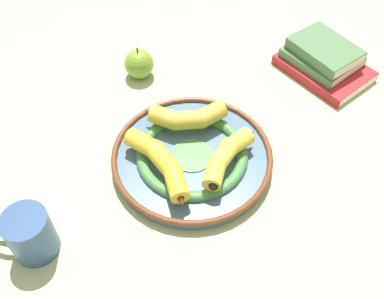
{
  "coord_description": "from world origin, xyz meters",
  "views": [
    {
      "loc": [
        0.16,
        0.52,
        0.73
      ],
      "look_at": [
        0.01,
        -0.02,
        0.04
      ],
      "focal_mm": 42.0,
      "sensor_mm": 36.0,
      "label": 1
    }
  ],
  "objects_px": {
    "apple": "(139,64)",
    "banana_c": "(186,117)",
    "banana_a": "(226,156)",
    "coffee_mug": "(29,234)",
    "book_stack": "(324,60)",
    "decorative_bowl": "(192,157)",
    "banana_b": "(162,163)"
  },
  "relations": [
    {
      "from": "banana_c",
      "to": "apple",
      "type": "relative_size",
      "value": 2.17
    },
    {
      "from": "apple",
      "to": "decorative_bowl",
      "type": "bearing_deg",
      "value": 99.53
    },
    {
      "from": "decorative_bowl",
      "to": "banana_c",
      "type": "relative_size",
      "value": 1.83
    },
    {
      "from": "banana_b",
      "to": "apple",
      "type": "relative_size",
      "value": 2.41
    },
    {
      "from": "banana_b",
      "to": "banana_c",
      "type": "xyz_separation_m",
      "value": [
        -0.08,
        -0.1,
        0.0
      ]
    },
    {
      "from": "banana_a",
      "to": "apple",
      "type": "relative_size",
      "value": 1.75
    },
    {
      "from": "book_stack",
      "to": "apple",
      "type": "xyz_separation_m",
      "value": [
        0.43,
        -0.1,
        0.0
      ]
    },
    {
      "from": "decorative_bowl",
      "to": "book_stack",
      "type": "height_order",
      "value": "book_stack"
    },
    {
      "from": "banana_a",
      "to": "coffee_mug",
      "type": "height_order",
      "value": "coffee_mug"
    },
    {
      "from": "banana_a",
      "to": "banana_c",
      "type": "relative_size",
      "value": 0.81
    },
    {
      "from": "banana_c",
      "to": "apple",
      "type": "xyz_separation_m",
      "value": [
        0.06,
        -0.22,
        -0.02
      ]
    },
    {
      "from": "book_stack",
      "to": "coffee_mug",
      "type": "xyz_separation_m",
      "value": [
        0.7,
        0.29,
        0.02
      ]
    },
    {
      "from": "banana_c",
      "to": "coffee_mug",
      "type": "distance_m",
      "value": 0.38
    },
    {
      "from": "banana_c",
      "to": "apple",
      "type": "height_order",
      "value": "apple"
    },
    {
      "from": "decorative_bowl",
      "to": "banana_c",
      "type": "distance_m",
      "value": 0.08
    },
    {
      "from": "banana_a",
      "to": "coffee_mug",
      "type": "bearing_deg",
      "value": -32.14
    },
    {
      "from": "decorative_bowl",
      "to": "book_stack",
      "type": "bearing_deg",
      "value": -154.0
    },
    {
      "from": "banana_a",
      "to": "coffee_mug",
      "type": "relative_size",
      "value": 1.18
    },
    {
      "from": "apple",
      "to": "banana_c",
      "type": "bearing_deg",
      "value": 104.74
    },
    {
      "from": "apple",
      "to": "banana_a",
      "type": "bearing_deg",
      "value": 107.56
    },
    {
      "from": "banana_a",
      "to": "banana_b",
      "type": "xyz_separation_m",
      "value": [
        0.12,
        -0.02,
        0.0
      ]
    },
    {
      "from": "banana_c",
      "to": "apple",
      "type": "distance_m",
      "value": 0.23
    },
    {
      "from": "banana_b",
      "to": "book_stack",
      "type": "bearing_deg",
      "value": -84.52
    },
    {
      "from": "banana_a",
      "to": "banana_c",
      "type": "distance_m",
      "value": 0.13
    },
    {
      "from": "banana_c",
      "to": "book_stack",
      "type": "xyz_separation_m",
      "value": [
        -0.37,
        -0.11,
        -0.02
      ]
    },
    {
      "from": "decorative_bowl",
      "to": "banana_b",
      "type": "bearing_deg",
      "value": 21.76
    },
    {
      "from": "banana_a",
      "to": "book_stack",
      "type": "distance_m",
      "value": 0.4
    },
    {
      "from": "book_stack",
      "to": "coffee_mug",
      "type": "height_order",
      "value": "coffee_mug"
    },
    {
      "from": "apple",
      "to": "book_stack",
      "type": "bearing_deg",
      "value": 166.35
    },
    {
      "from": "apple",
      "to": "banana_b",
      "type": "bearing_deg",
      "value": 86.61
    },
    {
      "from": "decorative_bowl",
      "to": "apple",
      "type": "height_order",
      "value": "apple"
    },
    {
      "from": "banana_a",
      "to": "banana_b",
      "type": "bearing_deg",
      "value": -49.37
    }
  ]
}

